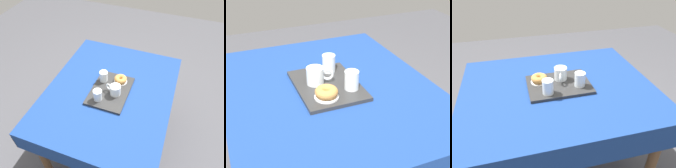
{
  "view_description": "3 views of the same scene",
  "coord_description": "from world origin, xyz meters",
  "views": [
    {
      "loc": [
        -1.08,
        -0.42,
        1.97
      ],
      "look_at": [
        0.05,
        -0.0,
        0.76
      ],
      "focal_mm": 33.64,
      "sensor_mm": 36.0,
      "label": 1
    },
    {
      "loc": [
        1.25,
        -0.46,
        1.49
      ],
      "look_at": [
        0.04,
        0.03,
        0.76
      ],
      "focal_mm": 50.64,
      "sensor_mm": 36.0,
      "label": 2
    },
    {
      "loc": [
        0.25,
        1.13,
        1.49
      ],
      "look_at": [
        -0.03,
        0.04,
        0.77
      ],
      "focal_mm": 34.41,
      "sensor_mm": 36.0,
      "label": 3
    }
  ],
  "objects": [
    {
      "name": "sugar_donut_left",
      "position": [
        0.11,
        -0.05,
        0.78
      ],
      "size": [
        0.1,
        0.1,
        0.04
      ],
      "primitive_type": "torus",
      "color": "#BC7F3D",
      "rests_on": "donut_plate_left"
    },
    {
      "name": "water_glass_far",
      "position": [
        -0.13,
        0.05,
        0.79
      ],
      "size": [
        0.07,
        0.07,
        0.09
      ],
      "color": "white",
      "rests_on": "serving_tray"
    },
    {
      "name": "water_glass_near",
      "position": [
        0.08,
        0.08,
        0.79
      ],
      "size": [
        0.07,
        0.07,
        0.09
      ],
      "color": "white",
      "rests_on": "serving_tray"
    },
    {
      "name": "ground_plane",
      "position": [
        0.0,
        0.0,
        0.0
      ],
      "size": [
        6.0,
        6.0,
        0.0
      ],
      "primitive_type": "plane",
      "color": "#47474C"
    },
    {
      "name": "dining_table",
      "position": [
        0.0,
        0.0,
        0.64
      ],
      "size": [
        1.22,
        1.0,
        0.73
      ],
      "color": "navy",
      "rests_on": "ground"
    },
    {
      "name": "serving_tray",
      "position": [
        -0.01,
        -0.01,
        0.74
      ],
      "size": [
        0.4,
        0.3,
        0.02
      ],
      "primitive_type": "cube",
      "color": "#2D2D2D",
      "rests_on": "dining_table"
    },
    {
      "name": "donut_plate_left",
      "position": [
        0.11,
        -0.05,
        0.75
      ],
      "size": [
        0.11,
        0.11,
        0.01
      ],
      "primitive_type": "cylinder",
      "color": "white",
      "rests_on": "serving_tray"
    },
    {
      "name": "tea_mug_left",
      "position": [
        -0.03,
        -0.06,
        0.79
      ],
      "size": [
        0.08,
        0.13,
        0.08
      ],
      "color": "white",
      "rests_on": "serving_tray"
    }
  ]
}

